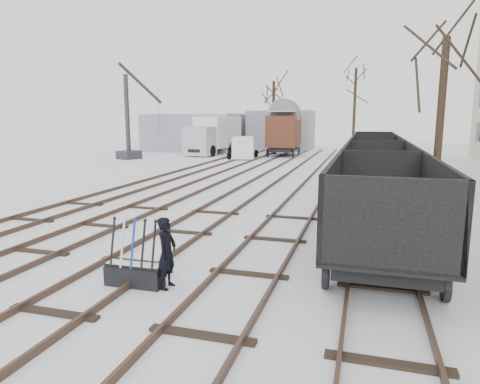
# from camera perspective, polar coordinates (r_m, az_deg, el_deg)

# --- Properties ---
(ground) EXTENTS (120.00, 120.00, 0.00)m
(ground) POSITION_cam_1_polar(r_m,az_deg,el_deg) (11.39, -13.76, -9.18)
(ground) COLOR white
(ground) RESTS_ON ground
(tracks) EXTENTS (13.90, 52.00, 0.16)m
(tracks) POSITION_cam_1_polar(r_m,az_deg,el_deg) (23.86, 2.88, 1.24)
(tracks) COLOR black
(tracks) RESTS_ON ground
(shed_left) EXTENTS (10.00, 8.00, 4.10)m
(shed_left) POSITION_cam_1_polar(r_m,az_deg,el_deg) (48.93, -5.86, 7.97)
(shed_left) COLOR #8E94A0
(shed_left) RESTS_ON ground
(shed_right) EXTENTS (7.00, 6.00, 4.50)m
(shed_right) POSITION_cam_1_polar(r_m,az_deg,el_deg) (50.19, 5.57, 8.25)
(shed_right) COLOR #8E94A0
(shed_right) RESTS_ON ground
(ground_frame) EXTENTS (1.30, 0.43, 1.49)m
(ground_frame) POSITION_cam_1_polar(r_m,az_deg,el_deg) (9.86, -13.88, -10.47)
(ground_frame) COLOR black
(ground_frame) RESTS_ON ground
(worker) EXTENTS (0.39, 0.58, 1.57)m
(worker) POSITION_cam_1_polar(r_m,az_deg,el_deg) (9.44, -9.73, -8.01)
(worker) COLOR black
(worker) RESTS_ON ground
(freight_wagon_a) EXTENTS (2.58, 6.46, 2.64)m
(freight_wagon_a) POSITION_cam_1_polar(r_m,az_deg,el_deg) (11.37, 18.44, -4.14)
(freight_wagon_a) COLOR black
(freight_wagon_a) RESTS_ON ground
(freight_wagon_b) EXTENTS (2.58, 6.46, 2.64)m
(freight_wagon_b) POSITION_cam_1_polar(r_m,az_deg,el_deg) (17.65, 17.81, 0.77)
(freight_wagon_b) COLOR black
(freight_wagon_b) RESTS_ON ground
(freight_wagon_c) EXTENTS (2.58, 6.46, 2.64)m
(freight_wagon_c) POSITION_cam_1_polar(r_m,az_deg,el_deg) (23.99, 17.52, 3.09)
(freight_wagon_c) COLOR black
(freight_wagon_c) RESTS_ON ground
(freight_wagon_d) EXTENTS (2.58, 6.46, 2.64)m
(freight_wagon_d) POSITION_cam_1_polar(r_m,az_deg,el_deg) (30.36, 17.35, 4.44)
(freight_wagon_d) COLOR black
(freight_wagon_d) RESTS_ON ground
(box_van_wagon) EXTENTS (3.09, 5.61, 4.22)m
(box_van_wagon) POSITION_cam_1_polar(r_m,az_deg,el_deg) (41.81, 5.91, 8.21)
(box_van_wagon) COLOR black
(box_van_wagon) RESTS_ON ground
(lorry) EXTENTS (3.42, 8.46, 3.73)m
(lorry) POSITION_cam_1_polar(r_m,az_deg,el_deg) (43.60, -3.50, 7.60)
(lorry) COLOR black
(lorry) RESTS_ON ground
(panel_van) EXTENTS (2.92, 4.66, 1.91)m
(panel_van) POSITION_cam_1_polar(r_m,az_deg,el_deg) (38.92, 0.41, 5.98)
(panel_van) COLOR white
(panel_van) RESTS_ON ground
(crane) EXTENTS (2.16, 4.96, 8.33)m
(crane) POSITION_cam_1_polar(r_m,az_deg,el_deg) (39.73, -14.56, 7.47)
(crane) COLOR #303136
(crane) RESTS_ON ground
(tree_near) EXTENTS (0.30, 0.30, 6.72)m
(tree_near) POSITION_cam_1_polar(r_m,az_deg,el_deg) (18.76, 25.09, 8.05)
(tree_near) COLOR black
(tree_near) RESTS_ON ground
(tree_far_left) EXTENTS (0.30, 0.30, 7.22)m
(tree_far_left) POSITION_cam_1_polar(r_m,az_deg,el_deg) (43.69, 4.47, 9.81)
(tree_far_left) COLOR black
(tree_far_left) RESTS_ON ground
(tree_far_right) EXTENTS (0.30, 0.30, 8.76)m
(tree_far_right) POSITION_cam_1_polar(r_m,az_deg,el_deg) (47.54, 15.00, 10.44)
(tree_far_right) COLOR black
(tree_far_right) RESTS_ON ground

